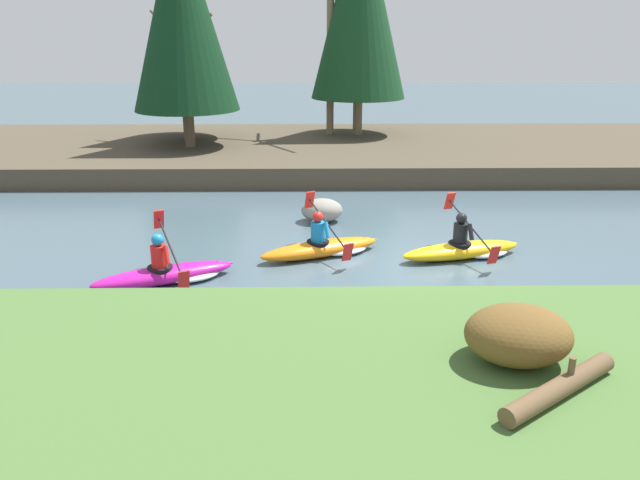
# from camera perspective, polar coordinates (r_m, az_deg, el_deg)

# --- Properties ---
(ground_plane) EXTENTS (90.00, 90.00, 0.00)m
(ground_plane) POSITION_cam_1_polar(r_m,az_deg,el_deg) (12.94, 6.73, -2.39)
(ground_plane) COLOR #425660
(riverbank_near) EXTENTS (44.00, 5.91, 0.63)m
(riverbank_near) POSITION_cam_1_polar(r_m,az_deg,el_deg) (7.97, 11.97, -14.63)
(riverbank_near) COLOR #476B33
(riverbank_near) RESTS_ON ground
(riverbank_far) EXTENTS (44.00, 9.12, 0.67)m
(riverbank_far) POSITION_cam_1_polar(r_m,az_deg,el_deg) (23.32, 3.34, 8.13)
(riverbank_far) COLOR #4C4233
(riverbank_far) RESTS_ON ground
(conifer_tree_far_left) EXTENTS (3.62, 3.62, 7.53)m
(conifer_tree_far_left) POSITION_cam_1_polar(r_m,az_deg,el_deg) (24.29, -12.60, 19.60)
(conifer_tree_far_left) COLOR brown
(conifer_tree_far_left) RESTS_ON riverbank_far
(conifer_tree_left) EXTENTS (3.61, 3.61, 7.75)m
(conifer_tree_left) POSITION_cam_1_polar(r_m,az_deg,el_deg) (22.47, -12.55, 19.75)
(conifer_tree_left) COLOR brown
(conifer_tree_left) RESTS_ON riverbank_far
(conifer_tree_mid_left) EXTENTS (3.61, 3.61, 8.51)m
(conifer_tree_mid_left) POSITION_cam_1_polar(r_m,az_deg,el_deg) (24.72, 3.65, 21.05)
(conifer_tree_mid_left) COLOR #7A664C
(conifer_tree_mid_left) RESTS_ON riverbank_far
(bare_tree_upstream) EXTENTS (2.67, 2.63, 4.76)m
(bare_tree_upstream) POSITION_cam_1_polar(r_m,az_deg,el_deg) (24.04, -12.28, 14.28)
(bare_tree_upstream) COLOR brown
(bare_tree_upstream) RESTS_ON riverbank_far
(bare_tree_mid_upstream) EXTENTS (4.37, 4.32, 8.00)m
(bare_tree_mid_upstream) POSITION_cam_1_polar(r_m,az_deg,el_deg) (24.76, 1.04, 18.32)
(bare_tree_mid_upstream) COLOR #7A664C
(bare_tree_mid_upstream) RESTS_ON riverbank_far
(shrub_clump_nearest) EXTENTS (1.35, 1.13, 0.73)m
(shrub_clump_nearest) POSITION_cam_1_polar(r_m,az_deg,el_deg) (8.31, 17.67, -8.26)
(shrub_clump_nearest) COLOR brown
(shrub_clump_nearest) RESTS_ON riverbank_near
(kayaker_lead) EXTENTS (2.77, 2.03, 1.20)m
(kayaker_lead) POSITION_cam_1_polar(r_m,az_deg,el_deg) (13.63, 13.22, -0.77)
(kayaker_lead) COLOR yellow
(kayaker_lead) RESTS_ON ground
(kayaker_middle) EXTENTS (2.71, 1.97, 1.20)m
(kayaker_middle) POSITION_cam_1_polar(r_m,az_deg,el_deg) (13.39, 0.45, -0.62)
(kayaker_middle) COLOR orange
(kayaker_middle) RESTS_ON ground
(kayaker_trailing) EXTENTS (2.71, 1.96, 1.20)m
(kayaker_trailing) POSITION_cam_1_polar(r_m,az_deg,el_deg) (12.33, -13.61, -2.92)
(kayaker_trailing) COLOR #C61999
(kayaker_trailing) RESTS_ON ground
(boulder_midstream) EXTENTS (1.04, 0.82, 0.59)m
(boulder_midstream) POSITION_cam_1_polar(r_m,az_deg,el_deg) (15.73, 0.17, 2.74)
(boulder_midstream) COLOR gray
(boulder_midstream) RESTS_ON ground
(driftwood_log) EXTENTS (1.72, 1.36, 0.44)m
(driftwood_log) POSITION_cam_1_polar(r_m,az_deg,el_deg) (7.83, 21.08, -12.48)
(driftwood_log) COLOR brown
(driftwood_log) RESTS_ON riverbank_near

